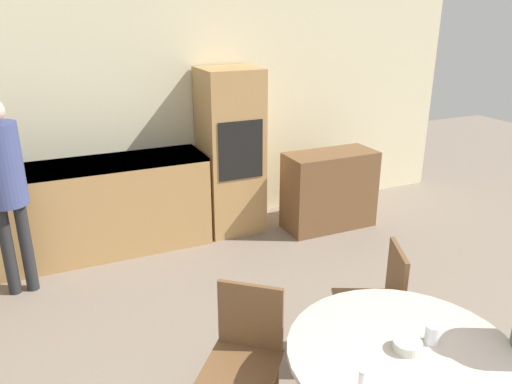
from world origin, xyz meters
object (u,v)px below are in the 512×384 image
bowl_near (407,346)px  sideboard (329,190)px  person_standing (4,177)px  cup (432,334)px  oven_unit (230,152)px  chair_far_right (379,300)px  chair_far_left (246,351)px

bowl_near → sideboard: bearing=64.4°
bowl_near → person_standing: bearing=123.1°
cup → bowl_near: (-0.15, 0.00, -0.03)m
cup → oven_unit: bearing=86.3°
chair_far_right → cup: (-0.26, -0.72, 0.29)m
chair_far_left → person_standing: size_ratio=0.52×
sideboard → person_standing: bearing=-178.4°
chair_far_left → bowl_near: size_ratio=6.15×
oven_unit → chair_far_left: (-0.96, -2.63, -0.38)m
oven_unit → cup: bearing=-93.7°
person_standing → bowl_near: size_ratio=11.79×
chair_far_left → cup: (0.75, -0.60, 0.29)m
oven_unit → sideboard: size_ratio=1.76×
oven_unit → chair_far_left: size_ratio=2.01×
chair_far_right → oven_unit: bearing=-153.8°
chair_far_left → person_standing: bearing=158.7°
person_standing → cup: size_ratio=16.74×
person_standing → oven_unit: bearing=13.3°
sideboard → cup: 3.09m
chair_far_right → person_standing: size_ratio=0.52×
cup → bowl_near: size_ratio=0.70×
cup → person_standing: bearing=125.2°
sideboard → oven_unit: bearing=157.3°
person_standing → chair_far_right: bearing=-42.6°
chair_far_left → person_standing: (-1.18, 2.13, 0.54)m
oven_unit → person_standing: (-2.13, -0.50, 0.16)m
person_standing → sideboard: bearing=1.6°
oven_unit → chair_far_right: bearing=-88.9°
oven_unit → chair_far_right: 2.54m
chair_far_left → cup: size_ratio=8.73×
sideboard → chair_far_left: 2.95m
person_standing → cup: 3.35m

